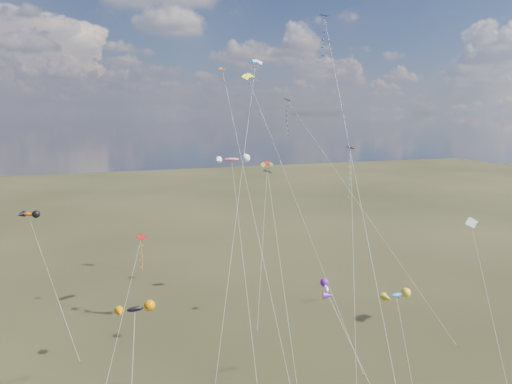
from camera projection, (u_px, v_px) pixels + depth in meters
name	position (u px, v px, depth m)	size (l,w,h in m)	color
diamond_black_high	(297.00, 130.00, 66.27)	(13.41, 23.11, 29.92)	black
diamond_navy_tall	(329.00, 64.00, 48.48)	(9.75, 33.16, 38.68)	#0E1F48
diamond_black_mid	(276.00, 233.00, 46.56)	(2.56, 14.68, 21.74)	black
diamond_red_low	(140.00, 260.00, 47.88)	(5.82, 7.29, 15.15)	#C1060D
diamond_navy_right	(350.00, 181.00, 56.64)	(7.28, 14.30, 23.70)	#0A0C45
diamond_orange_center	(244.00, 171.00, 51.40)	(1.12, 22.25, 33.41)	#D64E0D
parafoil_yellow	(251.00, 77.00, 56.98)	(8.25, 18.37, 33.10)	#F4F61E
parafoil_blue_white	(255.00, 63.00, 70.53)	(15.28, 27.71, 36.44)	#1256A9
parafoil_striped	(473.00, 221.00, 56.97)	(7.10, 12.91, 15.29)	yellow
parafoil_tricolor	(267.00, 164.00, 66.88)	(6.44, 11.34, 21.08)	yellow
novelty_black_orange	(135.00, 310.00, 38.84)	(3.47, 10.24, 11.85)	black
novelty_orange_black	(28.00, 215.00, 57.88)	(6.90, 13.05, 15.67)	#D95D03
novelty_white_purple	(327.00, 290.00, 34.60)	(5.10, 9.95, 15.01)	silver
novelty_redwhite_stripe	(232.00, 160.00, 55.63)	(5.28, 20.81, 22.83)	red
novelty_blue_yellow	(397.00, 296.00, 40.35)	(3.23, 8.37, 12.34)	blue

